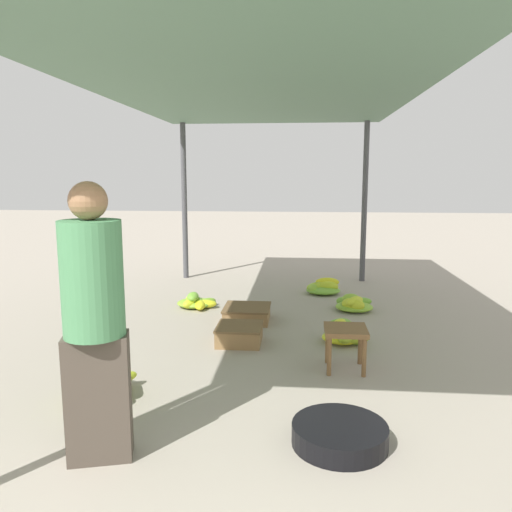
% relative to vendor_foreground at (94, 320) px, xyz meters
% --- Properties ---
extents(canopy_post_back_left, '(0.08, 0.08, 2.34)m').
position_rel_vendor_foreground_xyz_m(canopy_post_back_left, '(-0.66, 4.95, 0.37)').
color(canopy_post_back_left, '#4C4C51').
rests_on(canopy_post_back_left, ground).
extents(canopy_post_back_right, '(0.08, 0.08, 2.34)m').
position_rel_vendor_foreground_xyz_m(canopy_post_back_right, '(2.03, 4.95, 0.37)').
color(canopy_post_back_right, '#4C4C51').
rests_on(canopy_post_back_right, ground).
extents(canopy_tarp, '(3.09, 5.92, 0.04)m').
position_rel_vendor_foreground_xyz_m(canopy_tarp, '(0.68, 2.19, 1.56)').
color(canopy_tarp, '#567A60').
rests_on(canopy_tarp, canopy_post_front_left).
extents(vendor_foreground, '(0.40, 0.40, 1.54)m').
position_rel_vendor_foreground_xyz_m(vendor_foreground, '(0.00, 0.00, 0.00)').
color(vendor_foreground, '#4C4238').
rests_on(vendor_foreground, ground).
extents(stool, '(0.34, 0.34, 0.35)m').
position_rel_vendor_foreground_xyz_m(stool, '(1.48, 1.43, -0.51)').
color(stool, brown).
rests_on(stool, ground).
extents(basin_black, '(0.57, 0.57, 0.13)m').
position_rel_vendor_foreground_xyz_m(basin_black, '(1.35, 0.26, -0.74)').
color(basin_black, black).
rests_on(basin_black, ground).
extents(banana_pile_left_0, '(0.49, 0.44, 0.19)m').
position_rel_vendor_foreground_xyz_m(banana_pile_left_0, '(-0.13, 3.21, -0.74)').
color(banana_pile_left_0, yellow).
rests_on(banana_pile_left_0, ground).
extents(banana_pile_left_1, '(0.45, 0.52, 0.31)m').
position_rel_vendor_foreground_xyz_m(banana_pile_left_1, '(-0.29, 0.71, -0.69)').
color(banana_pile_left_1, '#A2C52F').
rests_on(banana_pile_left_1, ground).
extents(banana_pile_right_0, '(0.45, 0.49, 0.21)m').
position_rel_vendor_foreground_xyz_m(banana_pile_right_0, '(1.73, 3.24, -0.72)').
color(banana_pile_right_0, '#8DBD33').
rests_on(banana_pile_right_0, ground).
extents(banana_pile_right_1, '(0.45, 0.46, 0.23)m').
position_rel_vendor_foreground_xyz_m(banana_pile_right_1, '(1.53, 2.08, -0.71)').
color(banana_pile_right_1, '#B0CB2D').
rests_on(banana_pile_right_1, ground).
extents(banana_pile_right_2, '(0.47, 0.40, 0.21)m').
position_rel_vendor_foreground_xyz_m(banana_pile_right_2, '(1.39, 4.08, -0.73)').
color(banana_pile_right_2, '#BFD12A').
rests_on(banana_pile_right_2, ground).
extents(crate_near, '(0.43, 0.43, 0.17)m').
position_rel_vendor_foreground_xyz_m(crate_near, '(0.54, 1.99, -0.71)').
color(crate_near, olive).
rests_on(crate_near, ground).
extents(crate_mid, '(0.50, 0.50, 0.16)m').
position_rel_vendor_foreground_xyz_m(crate_mid, '(0.53, 2.73, -0.72)').
color(crate_mid, olive).
rests_on(crate_mid, ground).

